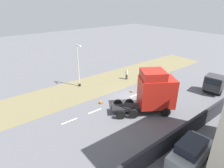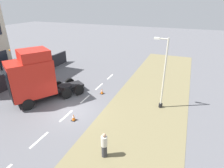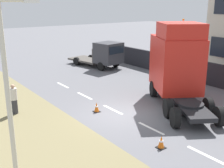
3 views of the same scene
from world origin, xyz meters
The scene contains 11 objects.
ground_plane centered at (0.00, 0.00, 0.00)m, with size 120.00×120.00×0.00m, color slate.
grass_verge centered at (-6.00, 0.00, 0.01)m, with size 7.00×44.00×0.01m.
lane_markings centered at (0.00, -0.70, 0.00)m, with size 0.16×17.80×0.00m.
boundary_wall centered at (9.00, 0.00, 0.88)m, with size 0.25×24.00×1.75m.
lorry_cab centered at (4.06, -0.28, 2.49)m, with size 5.62×6.87×5.10m.
flatbed_truck centered at (5.96, 10.16, 1.33)m, with size 3.15×6.17×2.51m.
parked_car centered at (10.79, -3.78, 1.01)m, with size 2.34×4.58×2.09m.
lamp_post centered at (-7.04, -3.52, 2.87)m, with size 1.28×0.33×6.25m.
pedestrian centered at (-4.83, 3.73, 0.85)m, with size 0.39×0.39×1.74m.
traffic_cone_lead centered at (-0.95, 1.19, 0.28)m, with size 0.36×0.36×0.58m.
traffic_cone_trailing centered at (-1.05, -3.99, 0.28)m, with size 0.36×0.36×0.58m.
Camera 1 is at (15.69, -15.24, 11.67)m, focal length 30.00 mm.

